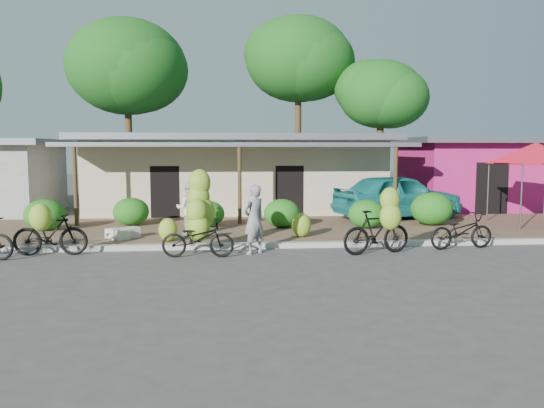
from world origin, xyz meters
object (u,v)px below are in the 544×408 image
(sack_far, at_px, (118,234))
(bystander, at_px, (189,209))
(tree_far_center, at_px, (124,65))
(tree_center_right, at_px, (295,58))
(bike_left, at_px, (49,232))
(bike_center, at_px, (199,223))
(teal_van, at_px, (398,196))
(bike_right, at_px, (379,228))
(sack_near, at_px, (124,233))
(red_canopy, at_px, (536,153))
(vendor, at_px, (254,219))
(bike_far_right, at_px, (461,231))
(tree_near_right, at_px, (377,93))

(sack_far, bearing_deg, bystander, 15.63)
(tree_far_center, height_order, tree_center_right, tree_center_right)
(bike_left, relative_size, sack_far, 2.52)
(bike_left, relative_size, bike_center, 0.85)
(tree_center_right, height_order, teal_van, tree_center_right)
(bike_right, bearing_deg, teal_van, -36.85)
(bike_right, relative_size, sack_near, 2.36)
(bike_center, height_order, teal_van, bike_center)
(red_canopy, xyz_separation_m, vendor, (-9.95, -3.75, -1.70))
(tree_center_right, relative_size, sack_far, 13.15)
(red_canopy, height_order, bike_left, red_canopy)
(bike_right, distance_m, bike_far_right, 2.58)
(red_canopy, xyz_separation_m, bike_far_right, (-4.24, -3.59, -2.12))
(teal_van, bearing_deg, bystander, 94.96)
(bike_left, height_order, bike_far_right, bike_left)
(tree_center_right, relative_size, teal_van, 1.97)
(tree_far_center, bearing_deg, bike_right, -59.20)
(tree_near_right, height_order, red_canopy, tree_near_right)
(bike_left, xyz_separation_m, bystander, (3.39, 2.43, 0.29))
(sack_near, relative_size, teal_van, 0.17)
(red_canopy, bearing_deg, teal_van, 154.26)
(bike_far_right, bearing_deg, teal_van, -9.76)
(tree_center_right, distance_m, sack_near, 16.66)
(bike_center, xyz_separation_m, bike_far_right, (7.14, 0.26, -0.35))
(tree_far_center, relative_size, tree_center_right, 0.96)
(tree_center_right, xyz_separation_m, bike_center, (-4.51, -15.48, -6.83))
(tree_center_right, distance_m, bike_center, 17.50)
(tree_near_right, bearing_deg, bystander, -129.58)
(bike_center, bearing_deg, tree_far_center, 20.77)
(sack_far, distance_m, bystander, 2.22)
(bike_right, xyz_separation_m, bike_far_right, (2.50, 0.62, -0.22))
(bike_far_right, distance_m, bystander, 7.96)
(bike_center, bearing_deg, sack_far, 53.71)
(red_canopy, distance_m, sack_near, 13.98)
(tree_center_right, bearing_deg, bike_left, -118.63)
(tree_far_center, distance_m, red_canopy, 19.90)
(bike_left, height_order, bike_center, bike_center)
(bike_center, relative_size, bike_right, 1.11)
(sack_far, bearing_deg, teal_van, 21.26)
(bike_far_right, distance_m, vendor, 5.73)
(bike_far_right, bearing_deg, sack_far, 70.13)
(bike_left, bearing_deg, bike_center, -93.25)
(bike_far_right, xyz_separation_m, sack_near, (-9.44, 1.93, -0.22))
(tree_center_right, height_order, bike_right, tree_center_right)
(bystander, distance_m, teal_van, 8.28)
(red_canopy, distance_m, bike_center, 12.15)
(red_canopy, bearing_deg, bike_left, -166.64)
(tree_near_right, distance_m, sack_near, 16.52)
(red_canopy, distance_m, bike_far_right, 5.94)
(red_canopy, xyz_separation_m, bike_left, (-15.19, -3.61, -1.98))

